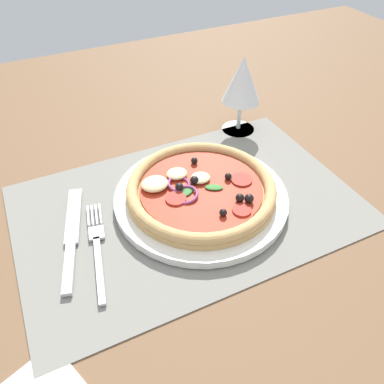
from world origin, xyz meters
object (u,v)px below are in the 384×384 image
fork (97,244)px  knife (72,234)px  plate (200,196)px  pizza (200,188)px  wine_glass (242,81)px

fork → knife: knife is taller
plate → fork: bearing=-172.8°
pizza → fork: pizza is taller
pizza → wine_glass: bearing=43.7°
plate → wine_glass: (16.14, 15.56, 9.27)cm
pizza → wine_glass: 23.68cm
pizza → knife: pizza is taller
pizza → knife: 20.03cm
knife → wine_glass: wine_glass is taller
plate → knife: 20.01cm
pizza → wine_glass: (16.22, 15.52, 7.52)cm
pizza → wine_glass: size_ratio=1.54×
pizza → knife: bearing=177.2°
knife → wine_glass: 40.11cm
fork → wine_glass: bearing=-50.7°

